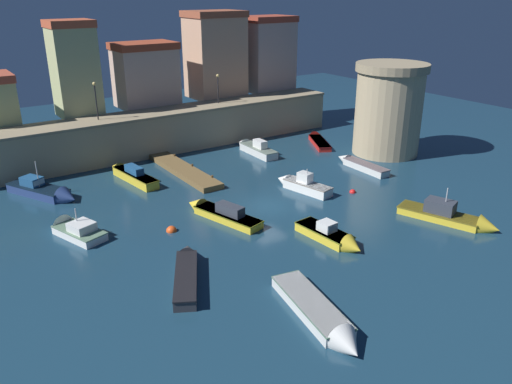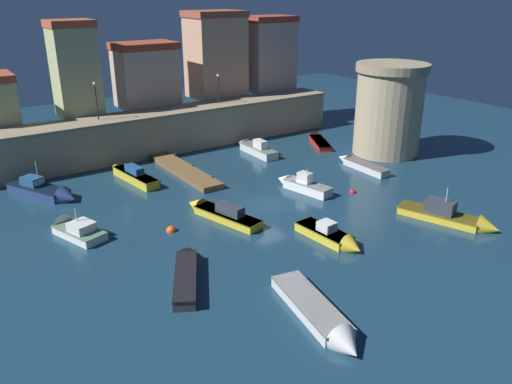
{
  "view_description": "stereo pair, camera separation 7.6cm",
  "coord_description": "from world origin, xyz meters",
  "px_view_note": "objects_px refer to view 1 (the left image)",
  "views": [
    {
      "loc": [
        -21.39,
        -29.63,
        15.83
      ],
      "look_at": [
        0.0,
        1.58,
        0.67
      ],
      "focal_mm": 35.83,
      "sensor_mm": 36.0,
      "label": 1
    },
    {
      "loc": [
        -21.33,
        -29.68,
        15.83
      ],
      "look_at": [
        0.0,
        1.58,
        0.67
      ],
      "focal_mm": 35.83,
      "sensor_mm": 36.0,
      "label": 2
    }
  ],
  "objects_px": {
    "moored_boat_9": "(219,212)",
    "moored_boat_13": "(323,318)",
    "moored_boat_1": "(131,174)",
    "mooring_buoy_0": "(353,192)",
    "moored_boat_3": "(186,271)",
    "moored_boat_10": "(359,164)",
    "quay_lamp_1": "(218,84)",
    "moored_boat_7": "(317,140)",
    "moored_boat_8": "(46,191)",
    "fortress_tower": "(389,109)",
    "moored_boat_5": "(73,229)",
    "mooring_buoy_1": "(172,231)",
    "moored_boat_4": "(333,237)",
    "quay_lamp_0": "(95,95)",
    "moored_boat_0": "(453,217)",
    "moored_boat_2": "(254,148)",
    "moored_boat_6": "(301,184)"
  },
  "relations": [
    {
      "from": "moored_boat_6",
      "to": "moored_boat_7",
      "type": "height_order",
      "value": "moored_boat_6"
    },
    {
      "from": "moored_boat_3",
      "to": "moored_boat_5",
      "type": "distance_m",
      "value": 10.19
    },
    {
      "from": "moored_boat_2",
      "to": "moored_boat_6",
      "type": "xyz_separation_m",
      "value": [
        -2.65,
        -10.91,
        0.01
      ]
    },
    {
      "from": "moored_boat_2",
      "to": "moored_boat_13",
      "type": "height_order",
      "value": "moored_boat_2"
    },
    {
      "from": "moored_boat_1",
      "to": "mooring_buoy_0",
      "type": "xyz_separation_m",
      "value": [
        14.03,
        -13.41,
        -0.49
      ]
    },
    {
      "from": "moored_boat_9",
      "to": "moored_boat_13",
      "type": "relative_size",
      "value": 0.95
    },
    {
      "from": "fortress_tower",
      "to": "moored_boat_4",
      "type": "height_order",
      "value": "fortress_tower"
    },
    {
      "from": "moored_boat_1",
      "to": "moored_boat_5",
      "type": "xyz_separation_m",
      "value": [
        -7.41,
        -8.08,
        -0.09
      ]
    },
    {
      "from": "moored_boat_13",
      "to": "moored_boat_2",
      "type": "bearing_deg",
      "value": 163.42
    },
    {
      "from": "moored_boat_6",
      "to": "mooring_buoy_0",
      "type": "distance_m",
      "value": 4.33
    },
    {
      "from": "quay_lamp_1",
      "to": "moored_boat_7",
      "type": "height_order",
      "value": "quay_lamp_1"
    },
    {
      "from": "fortress_tower",
      "to": "moored_boat_4",
      "type": "distance_m",
      "value": 21.98
    },
    {
      "from": "quay_lamp_1",
      "to": "moored_boat_8",
      "type": "distance_m",
      "value": 21.85
    },
    {
      "from": "quay_lamp_0",
      "to": "moored_boat_0",
      "type": "bearing_deg",
      "value": -60.12
    },
    {
      "from": "moored_boat_5",
      "to": "moored_boat_8",
      "type": "distance_m",
      "value": 8.09
    },
    {
      "from": "moored_boat_10",
      "to": "quay_lamp_0",
      "type": "bearing_deg",
      "value": 52.45
    },
    {
      "from": "moored_boat_4",
      "to": "moored_boat_9",
      "type": "relative_size",
      "value": 0.76
    },
    {
      "from": "moored_boat_1",
      "to": "moored_boat_8",
      "type": "height_order",
      "value": "moored_boat_8"
    },
    {
      "from": "moored_boat_3",
      "to": "moored_boat_7",
      "type": "relative_size",
      "value": 1.04
    },
    {
      "from": "moored_boat_3",
      "to": "moored_boat_7",
      "type": "height_order",
      "value": "moored_boat_3"
    },
    {
      "from": "moored_boat_3",
      "to": "mooring_buoy_1",
      "type": "bearing_deg",
      "value": 10.93
    },
    {
      "from": "moored_boat_5",
      "to": "mooring_buoy_1",
      "type": "xyz_separation_m",
      "value": [
        5.81,
        -3.42,
        -0.4
      ]
    },
    {
      "from": "moored_boat_0",
      "to": "moored_boat_4",
      "type": "xyz_separation_m",
      "value": [
        -9.21,
        2.63,
        -0.06
      ]
    },
    {
      "from": "moored_boat_1",
      "to": "moored_boat_8",
      "type": "xyz_separation_m",
      "value": [
        -7.22,
        0.01,
        -0.02
      ]
    },
    {
      "from": "quay_lamp_1",
      "to": "moored_boat_1",
      "type": "distance_m",
      "value": 15.47
    },
    {
      "from": "quay_lamp_1",
      "to": "moored_boat_0",
      "type": "xyz_separation_m",
      "value": [
        2.94,
        -28.15,
        -5.84
      ]
    },
    {
      "from": "mooring_buoy_0",
      "to": "quay_lamp_0",
      "type": "bearing_deg",
      "value": 126.08
    },
    {
      "from": "quay_lamp_1",
      "to": "moored_boat_5",
      "type": "bearing_deg",
      "value": -144.53
    },
    {
      "from": "quay_lamp_1",
      "to": "moored_boat_10",
      "type": "distance_m",
      "value": 17.76
    },
    {
      "from": "moored_boat_2",
      "to": "moored_boat_9",
      "type": "xyz_separation_m",
      "value": [
        -11.18,
        -11.76,
        -0.09
      ]
    },
    {
      "from": "fortress_tower",
      "to": "moored_boat_13",
      "type": "bearing_deg",
      "value": -143.3
    },
    {
      "from": "moored_boat_10",
      "to": "mooring_buoy_0",
      "type": "xyz_separation_m",
      "value": [
        -4.92,
        -4.17,
        -0.36
      ]
    },
    {
      "from": "fortress_tower",
      "to": "moored_boat_13",
      "type": "relative_size",
      "value": 1.2
    },
    {
      "from": "quay_lamp_1",
      "to": "moored_boat_8",
      "type": "xyz_separation_m",
      "value": [
        -20.08,
        -6.35,
        -5.82
      ]
    },
    {
      "from": "moored_boat_4",
      "to": "mooring_buoy_1",
      "type": "distance_m",
      "value": 11.23
    },
    {
      "from": "fortress_tower",
      "to": "moored_boat_9",
      "type": "xyz_separation_m",
      "value": [
        -22.26,
        -4.12,
        -4.18
      ]
    },
    {
      "from": "moored_boat_1",
      "to": "moored_boat_7",
      "type": "height_order",
      "value": "moored_boat_1"
    },
    {
      "from": "quay_lamp_1",
      "to": "moored_boat_2",
      "type": "height_order",
      "value": "quay_lamp_1"
    },
    {
      "from": "moored_boat_3",
      "to": "moored_boat_13",
      "type": "distance_m",
      "value": 8.78
    },
    {
      "from": "moored_boat_1",
      "to": "moored_boat_2",
      "type": "bearing_deg",
      "value": -95.62
    },
    {
      "from": "fortress_tower",
      "to": "quay_lamp_1",
      "type": "height_order",
      "value": "fortress_tower"
    },
    {
      "from": "fortress_tower",
      "to": "moored_boat_0",
      "type": "height_order",
      "value": "fortress_tower"
    },
    {
      "from": "mooring_buoy_0",
      "to": "mooring_buoy_1",
      "type": "bearing_deg",
      "value": 173.04
    },
    {
      "from": "moored_boat_10",
      "to": "mooring_buoy_0",
      "type": "distance_m",
      "value": 6.46
    },
    {
      "from": "moored_boat_8",
      "to": "moored_boat_13",
      "type": "bearing_deg",
      "value": -11.1
    },
    {
      "from": "moored_boat_6",
      "to": "mooring_buoy_0",
      "type": "height_order",
      "value": "moored_boat_6"
    },
    {
      "from": "moored_boat_9",
      "to": "moored_boat_1",
      "type": "bearing_deg",
      "value": -3.55
    },
    {
      "from": "moored_boat_6",
      "to": "moored_boat_13",
      "type": "distance_m",
      "value": 18.47
    },
    {
      "from": "mooring_buoy_0",
      "to": "moored_boat_13",
      "type": "bearing_deg",
      "value": -139.07
    },
    {
      "from": "moored_boat_13",
      "to": "mooring_buoy_0",
      "type": "xyz_separation_m",
      "value": [
        13.96,
        12.11,
        -0.33
      ]
    }
  ]
}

